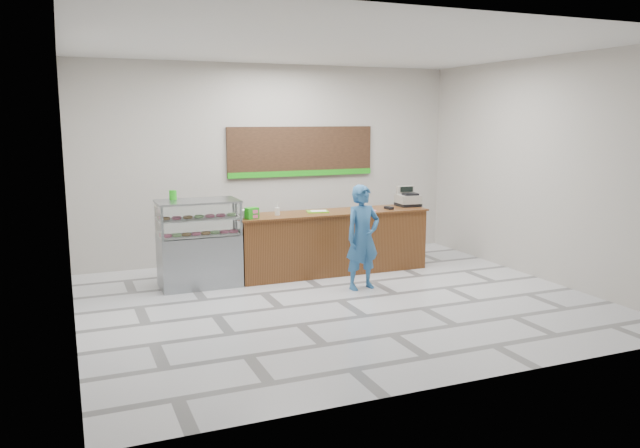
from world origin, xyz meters
name	(u,v)px	position (x,y,z in m)	size (l,w,h in m)	color
floor	(340,300)	(0.00, 0.00, 0.00)	(7.00, 7.00, 0.00)	silver
back_wall	(272,163)	(0.00, 3.00, 1.75)	(7.00, 7.00, 0.00)	#B5AFA6
ceiling	(341,46)	(0.00, 0.00, 3.50)	(7.00, 7.00, 0.00)	silver
sales_counter	(332,242)	(0.55, 1.55, 0.52)	(3.26, 0.76, 1.03)	brown
display_case	(199,243)	(-1.67, 1.55, 0.68)	(1.22, 0.72, 1.33)	gray
menu_board	(302,152)	(0.55, 2.96, 1.93)	(2.80, 0.06, 0.90)	black
cash_register	(408,199)	(2.04, 1.65, 1.16)	(0.40, 0.42, 0.34)	black
card_terminal	(389,208)	(1.55, 1.43, 1.05)	(0.09, 0.17, 0.04)	black
serving_tray	(318,211)	(0.31, 1.59, 1.04)	(0.39, 0.32, 0.02)	#65C817
napkin_box	(245,214)	(-0.95, 1.49, 1.09)	(0.14, 0.14, 0.12)	white
straw_cup	(277,212)	(-0.42, 1.51, 1.09)	(0.08, 0.08, 0.12)	silver
promo_box	(252,213)	(-0.88, 1.35, 1.11)	(0.19, 0.13, 0.17)	#1FAB16
donut_decal	(371,210)	(1.20, 1.40, 1.03)	(0.17, 0.17, 0.00)	pink
green_cup_left	(174,195)	(-1.99, 1.75, 1.40)	(0.09, 0.09, 0.14)	#1FAB16
green_cup_right	(172,195)	(-2.01, 1.75, 1.40)	(0.09, 0.09, 0.14)	#1FAB16
customer	(363,237)	(0.57, 0.46, 0.79)	(0.58, 0.38, 1.58)	#2A5E93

